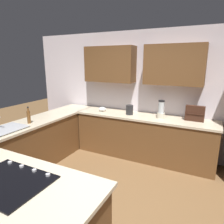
% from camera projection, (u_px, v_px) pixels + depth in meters
% --- Properties ---
extents(ground_plane, '(14.00, 14.00, 0.00)m').
position_uv_depth(ground_plane, '(109.00, 209.00, 2.77)').
color(ground_plane, brown).
extents(wall_back, '(6.00, 0.44, 2.60)m').
position_uv_depth(wall_back, '(151.00, 87.00, 4.22)').
color(wall_back, silver).
rests_on(wall_back, ground).
extents(lower_cabinets_back, '(2.80, 0.60, 0.86)m').
position_uv_depth(lower_cabinets_back, '(143.00, 138.00, 4.20)').
color(lower_cabinets_back, brown).
rests_on(lower_cabinets_back, ground).
extents(countertop_back, '(2.84, 0.64, 0.04)m').
position_uv_depth(countertop_back, '(144.00, 117.00, 4.09)').
color(countertop_back, beige).
rests_on(countertop_back, lower_cabinets_back).
extents(lower_cabinets_side, '(0.60, 2.90, 0.86)m').
position_uv_depth(lower_cabinets_side, '(39.00, 143.00, 3.94)').
color(lower_cabinets_side, brown).
rests_on(lower_cabinets_side, ground).
extents(countertop_side, '(0.64, 2.94, 0.04)m').
position_uv_depth(countertop_side, '(37.00, 121.00, 3.83)').
color(countertop_side, beige).
rests_on(countertop_side, lower_cabinets_side).
extents(island_top, '(1.80, 0.91, 0.04)m').
position_uv_depth(island_top, '(8.00, 184.00, 1.85)').
color(island_top, beige).
rests_on(island_top, island_base).
extents(sink_unit, '(0.46, 0.70, 0.23)m').
position_uv_depth(sink_unit, '(2.00, 130.00, 3.21)').
color(sink_unit, '#515456').
rests_on(sink_unit, countertop_side).
extents(cooktop, '(0.76, 0.56, 0.03)m').
position_uv_depth(cooktop, '(8.00, 181.00, 1.85)').
color(cooktop, black).
rests_on(cooktop, island_top).
extents(blender, '(0.15, 0.15, 0.35)m').
position_uv_depth(blender, '(161.00, 111.00, 3.88)').
color(blender, beige).
rests_on(blender, countertop_back).
extents(mixing_bowl, '(0.17, 0.17, 0.09)m').
position_uv_depth(mixing_bowl, '(102.00, 109.00, 4.47)').
color(mixing_bowl, white).
rests_on(mixing_bowl, countertop_back).
extents(spice_rack, '(0.33, 0.11, 0.29)m').
position_uv_depth(spice_rack, '(195.00, 113.00, 3.71)').
color(spice_rack, '#381E14').
rests_on(spice_rack, countertop_back).
extents(kettle, '(0.15, 0.15, 0.20)m').
position_uv_depth(kettle, '(130.00, 110.00, 4.18)').
color(kettle, '#262628').
rests_on(kettle, countertop_back).
extents(dish_soap_bottle, '(0.06, 0.06, 0.30)m').
position_uv_depth(dish_soap_bottle, '(29.00, 117.00, 3.58)').
color(dish_soap_bottle, brown).
rests_on(dish_soap_bottle, countertop_side).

